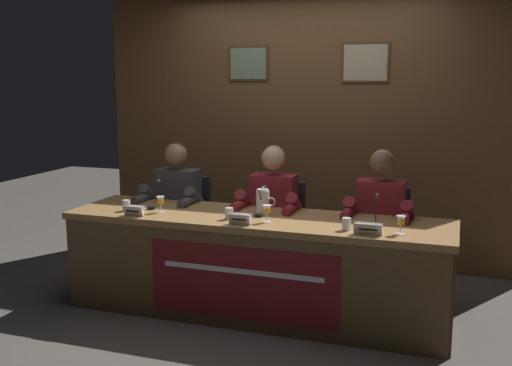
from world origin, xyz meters
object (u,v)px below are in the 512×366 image
object	(u,v)px
nameplate_left	(134,211)
water_cup_right	(347,225)
panelist_center	(271,210)
nameplate_center	(240,219)
juice_glass_center	(267,210)
nameplate_right	(368,229)
water_cup_center	(229,214)
microphone_right	(374,216)
chair_left	(185,229)
water_pitcher_central	(263,202)
juice_glass_right	(401,221)
chair_right	(381,247)
chair_center	(278,238)
juice_glass_left	(160,201)
panelist_right	(379,218)
panelist_left	(174,203)
conference_table	(251,252)
microphone_left	(154,199)
microphone_center	(260,206)

from	to	relation	value
nameplate_left	water_cup_right	distance (m)	1.58
panelist_center	nameplate_center	bearing A→B (deg)	-92.01
juice_glass_center	nameplate_right	world-z (taller)	juice_glass_center
water_cup_center	microphone_right	world-z (taller)	microphone_right
chair_left	water_pitcher_central	bearing A→B (deg)	-28.36
juice_glass_right	chair_right	bearing A→B (deg)	105.72
panelist_center	nameplate_right	bearing A→B (deg)	-36.16
chair_left	chair_center	bearing A→B (deg)	0.00
juice_glass_left	panelist_right	size ratio (longest dim) A/B	0.10
panelist_left	chair_center	size ratio (longest dim) A/B	1.36
juice_glass_left	nameplate_center	world-z (taller)	juice_glass_left
conference_table	water_cup_right	world-z (taller)	water_cup_right
microphone_right	water_pitcher_central	xyz separation A→B (m)	(-0.85, 0.11, 0.02)
panelist_left	nameplate_right	world-z (taller)	panelist_left
chair_left	nameplate_left	size ratio (longest dim) A/B	5.84
conference_table	water_cup_right	xyz separation A→B (m)	(0.71, -0.09, 0.28)
juice_glass_right	water_pitcher_central	distance (m)	1.08
panelist_left	microphone_left	size ratio (longest dim) A/B	5.70
microphone_center	juice_glass_right	world-z (taller)	microphone_center
nameplate_center	nameplate_right	distance (m)	0.89
juice_glass_right	water_pitcher_central	size ratio (longest dim) A/B	0.59
conference_table	chair_right	distance (m)	1.09
chair_center	nameplate_right	size ratio (longest dim) A/B	4.90
water_cup_right	chair_right	bearing A→B (deg)	79.12
panelist_left	water_cup_center	bearing A→B (deg)	-36.28
microphone_center	nameplate_right	bearing A→B (deg)	-19.41
chair_right	water_pitcher_central	distance (m)	1.04
juice_glass_left	juice_glass_right	world-z (taller)	same
chair_left	microphone_center	size ratio (longest dim) A/B	4.19
chair_center	panelist_center	size ratio (longest dim) A/B	0.73
juice_glass_center	panelist_right	distance (m)	0.90
nameplate_center	nameplate_right	size ratio (longest dim) A/B	0.85
panelist_center	water_pitcher_central	xyz separation A→B (m)	(0.03, -0.28, 0.13)
nameplate_left	chair_right	distance (m)	1.95
chair_left	chair_center	xyz separation A→B (m)	(0.86, 0.00, 0.00)
panelist_center	water_cup_center	size ratio (longest dim) A/B	14.50
microphone_left	microphone_center	size ratio (longest dim) A/B	1.00
panelist_center	juice_glass_center	xyz separation A→B (m)	(0.14, -0.51, 0.12)
water_cup_right	chair_center	bearing A→B (deg)	133.26
juice_glass_center	chair_right	bearing A→B (deg)	44.61
panelist_right	microphone_right	world-z (taller)	panelist_right
microphone_left	water_pitcher_central	world-z (taller)	microphone_left
panelist_center	panelist_right	xyz separation A→B (m)	(0.86, 0.00, 0.00)
chair_left	water_cup_center	size ratio (longest dim) A/B	10.65
juice_glass_right	microphone_right	bearing A→B (deg)	141.53
water_cup_center	chair_right	xyz separation A→B (m)	(1.01, 0.72, -0.35)
nameplate_left	water_pitcher_central	xyz separation A→B (m)	(0.89, 0.37, 0.05)
microphone_center	juice_glass_center	bearing A→B (deg)	-58.41
chair_left	juice_glass_center	size ratio (longest dim) A/B	7.30
nameplate_center	juice_glass_center	distance (m)	0.21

